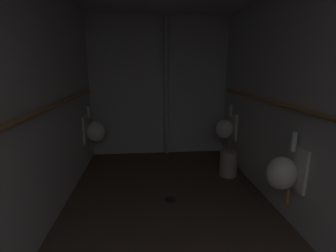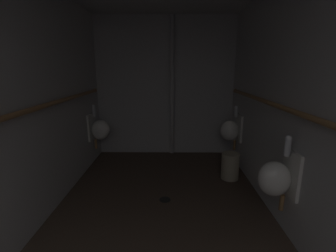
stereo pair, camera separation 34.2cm
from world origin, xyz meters
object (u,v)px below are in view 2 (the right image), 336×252
Objects in this scene: urinal_right_mid at (277,178)px; urinal_right_far at (231,130)px; standpipe_back_wall at (172,88)px; waste_bin at (230,166)px; urinal_left_mid at (99,129)px; floor_drain at (165,199)px.

urinal_right_mid and urinal_right_far have the same top height.
waste_bin is (0.85, -1.03, -1.05)m from standpipe_back_wall.
urinal_right_far is (0.00, 1.76, 0.00)m from urinal_right_mid.
standpipe_back_wall reaches higher than urinal_left_mid.
standpipe_back_wall is at bearing 129.75° from waste_bin.
standpipe_back_wall is 1.70m from waste_bin.
urinal_right_mid reaches higher than waste_bin.
urinal_right_mid is 1.00× the size of urinal_right_far.
urinal_left_mid and urinal_right_mid have the same top height.
urinal_right_far is 1.26m from standpipe_back_wall.
floor_drain is at bearing -147.19° from waste_bin.
urinal_left_mid is at bearing -160.53° from standpipe_back_wall.
urinal_right_mid is at bearing -66.50° from standpipe_back_wall.
standpipe_back_wall reaches higher than urinal_right_far.
urinal_right_far is at bearing -26.16° from standpipe_back_wall.
floor_drain is at bearing -46.85° from urinal_left_mid.
urinal_right_mid is 0.31× the size of standpipe_back_wall.
urinal_left_mid is at bearing 178.83° from urinal_right_far.
urinal_right_far is at bearing 47.44° from floor_drain.
urinal_right_mid is at bearing -29.27° from floor_drain.
urinal_right_far reaches higher than waste_bin.
floor_drain is at bearing 150.73° from urinal_right_mid.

